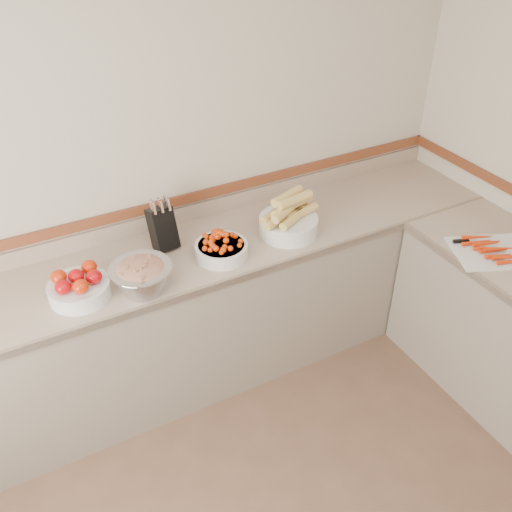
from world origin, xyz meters
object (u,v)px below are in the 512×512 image
cherry_tomato_bowl (221,247)px  corn_bowl (289,220)px  knife_block (163,227)px  tomato_bowl (79,287)px  cutting_board (492,250)px  rhubarb_bowl (142,276)px

cherry_tomato_bowl → corn_bowl: 0.44m
knife_block → corn_bowl: knife_block is taller
tomato_bowl → cutting_board: bearing=-18.5°
tomato_bowl → corn_bowl: size_ratio=0.81×
knife_block → corn_bowl: bearing=-17.2°
knife_block → cherry_tomato_bowl: (0.24, -0.23, -0.07)m
corn_bowl → cherry_tomato_bowl: bearing=-176.8°
cherry_tomato_bowl → corn_bowl: bearing=3.2°
knife_block → rhubarb_bowl: bearing=-126.0°
cutting_board → tomato_bowl: bearing=161.5°
cutting_board → rhubarb_bowl: bearing=161.7°
corn_bowl → cutting_board: size_ratio=0.75×
knife_block → cherry_tomato_bowl: size_ratio=1.07×
cherry_tomato_bowl → tomato_bowl: bearing=178.9°
knife_block → tomato_bowl: 0.57m
corn_bowl → knife_block: bearing=162.8°
tomato_bowl → cherry_tomato_bowl: cherry_tomato_bowl is taller
knife_block → rhubarb_bowl: 0.40m
tomato_bowl → rhubarb_bowl: bearing=-19.8°
knife_block → tomato_bowl: size_ratio=1.02×
knife_block → tomato_bowl: (-0.52, -0.22, -0.06)m
corn_bowl → cutting_board: 1.13m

